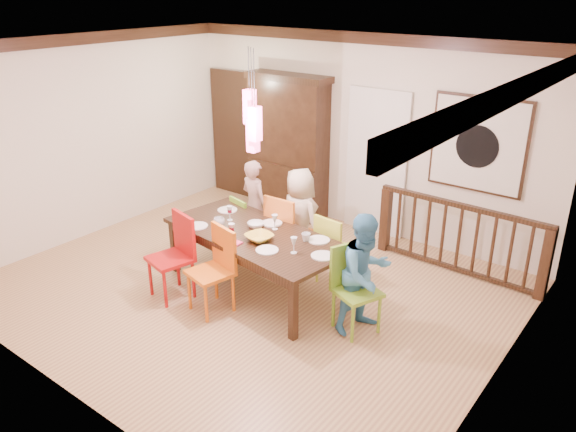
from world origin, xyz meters
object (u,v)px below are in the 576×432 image
Objects in this scene: person_end_right at (365,274)px; china_hutch at (288,145)px; dining_table at (255,239)px; chair_end_right at (357,285)px; person_far_mid at (300,218)px; chair_far_left at (249,220)px; person_far_left at (255,205)px; balustrade at (459,237)px.

china_hutch is at bearing 70.35° from person_end_right.
chair_end_right is (1.46, -0.04, -0.12)m from dining_table.
person_far_mid is (1.28, -1.43, -0.45)m from china_hutch.
chair_far_left is 0.63× the size of person_far_left.
person_end_right is at bearing 177.36° from chair_far_left.
chair_far_left is 2.82m from balustrade.
person_far_left reaches higher than balustrade.
person_far_left is (-2.23, 0.93, 0.09)m from chair_end_right.
chair_far_left is at bearing 143.69° from dining_table.
balustrade is (1.81, 1.91, -0.17)m from dining_table.
china_hutch reaches higher than chair_far_left.
balustrade is 1.76× the size of person_far_left.
chair_far_left is 0.85m from person_far_mid.
person_far_left is at bearing -66.70° from chair_far_left.
person_far_mid is at bearing 80.91° from person_end_right.
balustrade is at bearing 54.33° from dining_table.
person_far_mid reaches higher than person_far_left.
chair_end_right is at bearing 167.73° from person_end_right.
dining_table is 0.82m from person_far_mid.
chair_end_right is 0.43× the size of china_hutch.
chair_end_right is 0.72× the size of person_end_right.
balustrade is at bearing -147.78° from person_far_left.
balustrade is 2.07m from person_far_mid.
chair_end_right is 0.42× the size of balustrade.
china_hutch is 1.51m from person_far_left.
balustrade is at bearing 10.13° from person_end_right.
chair_far_left is 2.34m from chair_end_right.
china_hutch is at bearing 175.33° from balustrade.
china_hutch is at bearing -58.35° from chair_far_left.
china_hutch reaches higher than person_far_mid.
chair_end_right is at bearing 168.15° from person_far_left.
person_far_left is 0.96× the size of person_end_right.
chair_end_right is 1.98m from balustrade.
person_far_mid is (0.06, 0.82, 0.00)m from dining_table.
person_end_right is (1.44, -0.78, -0.00)m from person_far_mid.
chair_end_right reaches higher than balustrade.
person_far_left is at bearing 138.89° from dining_table.
balustrade is 1.68× the size of person_far_mid.
dining_table is 1.83× the size of person_end_right.
person_end_right reaches higher than chair_far_left.
chair_end_right is at bearing -40.58° from china_hutch.
person_far_mid is at bearing -146.29° from balustrade.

